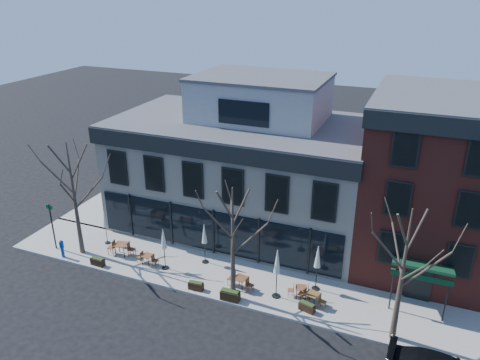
% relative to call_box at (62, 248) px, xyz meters
% --- Properties ---
extents(ground, '(120.00, 120.00, 0.00)m').
position_rel_call_box_xyz_m(ground, '(9.27, 4.20, -0.84)').
color(ground, black).
rests_on(ground, ground).
extents(sidewalk_front, '(33.50, 4.70, 0.15)m').
position_rel_call_box_xyz_m(sidewalk_front, '(12.52, 2.05, -0.77)').
color(sidewalk_front, gray).
rests_on(sidewalk_front, ground).
extents(sidewalk_side, '(4.50, 12.00, 0.15)m').
position_rel_call_box_xyz_m(sidewalk_side, '(-1.98, 10.20, -0.77)').
color(sidewalk_side, gray).
rests_on(sidewalk_side, ground).
extents(corner_building, '(18.39, 10.39, 11.10)m').
position_rel_call_box_xyz_m(corner_building, '(9.34, 9.27, 3.88)').
color(corner_building, beige).
rests_on(corner_building, ground).
extents(red_brick_building, '(8.20, 11.78, 11.18)m').
position_rel_call_box_xyz_m(red_brick_building, '(22.27, 9.18, 4.79)').
color(red_brick_building, maroon).
rests_on(red_brick_building, ground).
extents(tree_corner, '(3.93, 3.98, 7.92)m').
position_rel_call_box_xyz_m(tree_corner, '(0.78, 1.00, 3.40)').
color(tree_corner, '#382B21').
rests_on(tree_corner, sidewalk_front).
extents(tree_mid, '(3.50, 3.55, 7.04)m').
position_rel_call_box_xyz_m(tree_mid, '(12.28, 0.30, 2.95)').
color(tree_mid, '#382B21').
rests_on(tree_mid, sidewalk_front).
extents(tree_right, '(3.72, 3.77, 7.48)m').
position_rel_call_box_xyz_m(tree_right, '(21.28, 0.30, 3.18)').
color(tree_right, '#382B21').
rests_on(tree_right, sidewalk_front).
extents(sign_pole, '(0.50, 0.10, 3.40)m').
position_rel_call_box_xyz_m(sign_pole, '(-1.23, 0.70, 1.23)').
color(sign_pole, black).
rests_on(sign_pole, sidewalk_front).
extents(call_box, '(0.26, 0.26, 1.31)m').
position_rel_call_box_xyz_m(call_box, '(0.00, 0.00, 0.00)').
color(call_box, '#0B3A96').
rests_on(call_box, sidewalk_front).
extents(cafe_set_0, '(2.02, 0.93, 1.03)m').
position_rel_call_box_xyz_m(cafe_set_0, '(3.50, 1.71, -0.16)').
color(cafe_set_0, brown).
rests_on(cafe_set_0, sidewalk_front).
extents(cafe_set_1, '(1.60, 0.66, 0.84)m').
position_rel_call_box_xyz_m(cafe_set_1, '(5.75, 1.38, -0.26)').
color(cafe_set_1, brown).
rests_on(cafe_set_1, sidewalk_front).
extents(cafe_set_3, '(1.81, 0.83, 0.93)m').
position_rel_call_box_xyz_m(cafe_set_3, '(12.36, 1.25, -0.22)').
color(cafe_set_3, brown).
rests_on(cafe_set_3, sidewalk_front).
extents(cafe_set_4, '(1.62, 0.77, 0.83)m').
position_rel_call_box_xyz_m(cafe_set_4, '(15.94, 1.80, -0.27)').
color(cafe_set_4, brown).
rests_on(cafe_set_4, sidewalk_front).
extents(cafe_set_5, '(1.78, 0.84, 0.91)m').
position_rel_call_box_xyz_m(cafe_set_5, '(16.71, 1.36, -0.22)').
color(cafe_set_5, brown).
rests_on(cafe_set_5, sidewalk_front).
extents(umbrella_0, '(0.40, 0.40, 2.50)m').
position_rel_call_box_xyz_m(umbrella_0, '(1.64, 2.62, 1.07)').
color(umbrella_0, black).
rests_on(umbrella_0, sidewalk_front).
extents(umbrella_1, '(0.46, 0.46, 2.87)m').
position_rel_call_box_xyz_m(umbrella_1, '(7.05, 1.42, 1.33)').
color(umbrella_1, black).
rests_on(umbrella_1, sidewalk_front).
extents(umbrella_2, '(0.45, 0.45, 2.79)m').
position_rel_call_box_xyz_m(umbrella_2, '(9.12, 3.03, 1.28)').
color(umbrella_2, black).
rests_on(umbrella_2, sidewalk_front).
extents(umbrella_3, '(0.50, 0.50, 3.14)m').
position_rel_call_box_xyz_m(umbrella_3, '(14.59, 1.29, 1.52)').
color(umbrella_3, black).
rests_on(umbrella_3, sidewalk_front).
extents(umbrella_4, '(0.48, 0.48, 2.98)m').
position_rel_call_box_xyz_m(umbrella_4, '(16.57, 2.89, 1.41)').
color(umbrella_4, black).
rests_on(umbrella_4, sidewalk_front).
extents(planter_0, '(0.97, 0.42, 0.53)m').
position_rel_call_box_xyz_m(planter_0, '(2.78, 0.08, -0.43)').
color(planter_0, black).
rests_on(planter_0, sidewalk_front).
extents(planter_1, '(0.94, 0.43, 0.51)m').
position_rel_call_box_xyz_m(planter_1, '(9.91, 0.15, -0.44)').
color(planter_1, black).
rests_on(planter_1, sidewalk_front).
extents(planter_2, '(1.16, 0.51, 0.64)m').
position_rel_call_box_xyz_m(planter_2, '(12.21, 0.00, -0.38)').
color(planter_2, '#2F200F').
rests_on(planter_2, sidewalk_front).
extents(planter_3, '(1.00, 0.60, 0.52)m').
position_rel_call_box_xyz_m(planter_3, '(16.60, 0.70, -0.44)').
color(planter_3, black).
rests_on(planter_3, sidewalk_front).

